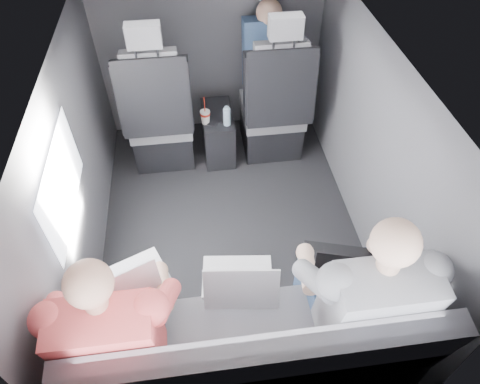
{
  "coord_description": "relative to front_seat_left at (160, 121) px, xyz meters",
  "views": [
    {
      "loc": [
        -0.19,
        -1.93,
        2.44
      ],
      "look_at": [
        0.06,
        -0.05,
        0.45
      ],
      "focal_mm": 32.0,
      "sensor_mm": 36.0,
      "label": 1
    }
  ],
  "objects": [
    {
      "name": "floor",
      "position": [
        0.45,
        -0.84,
        -0.4
      ],
      "size": [
        2.6,
        2.6,
        0.0
      ],
      "primitive_type": "plane",
      "color": "black",
      "rests_on": "ground"
    },
    {
      "name": "ceiling",
      "position": [
        0.45,
        -0.84,
        0.95
      ],
      "size": [
        2.6,
        2.6,
        0.0
      ],
      "primitive_type": "plane",
      "rotation": [
        3.14,
        0.0,
        0.0
      ],
      "color": "#B2B2AD",
      "rests_on": "panel_back"
    },
    {
      "name": "panel_left",
      "position": [
        -0.45,
        -0.84,
        0.27
      ],
      "size": [
        0.02,
        2.6,
        1.35
      ],
      "primitive_type": "cube",
      "color": "#56565B",
      "rests_on": "floor"
    },
    {
      "name": "panel_right",
      "position": [
        1.35,
        -0.84,
        0.27
      ],
      "size": [
        0.02,
        2.6,
        1.35
      ],
      "primitive_type": "cube",
      "color": "#56565B",
      "rests_on": "floor"
    },
    {
      "name": "panel_front",
      "position": [
        0.45,
        0.46,
        0.27
      ],
      "size": [
        1.8,
        0.02,
        1.35
      ],
      "primitive_type": "cube",
      "color": "#56565B",
      "rests_on": "floor"
    },
    {
      "name": "panel_back",
      "position": [
        0.45,
        -2.14,
        0.27
      ],
      "size": [
        1.8,
        0.02,
        1.35
      ],
      "primitive_type": "cube",
      "color": "#56565B",
      "rests_on": "floor"
    },
    {
      "name": "side_window",
      "position": [
        -0.43,
        -1.14,
        0.5
      ],
      "size": [
        0.02,
        0.75,
        0.42
      ],
      "primitive_type": "cube",
      "color": "white",
      "rests_on": "panel_left"
    },
    {
      "name": "seatbelt",
      "position": [
        0.9,
        -0.17,
        0.4
      ],
      "size": [
        0.35,
        0.11,
        0.59
      ],
      "primitive_type": "cube",
      "rotation": [
        -0.14,
        0.49,
        0.0
      ],
      "color": "black",
      "rests_on": "front_seat_right"
    },
    {
      "name": "front_seat_left",
      "position": [
        0.0,
        0.0,
        0.0
      ],
      "size": [
        0.52,
        0.58,
        1.26
      ],
      "color": "black",
      "rests_on": "floor"
    },
    {
      "name": "front_seat_right",
      "position": [
        0.9,
        0.0,
        0.0
      ],
      "size": [
        0.52,
        0.58,
        1.26
      ],
      "color": "black",
      "rests_on": "floor"
    },
    {
      "name": "center_console",
      "position": [
        0.45,
        0.04,
        -0.2
      ],
      "size": [
        0.24,
        0.48,
        0.41
      ],
      "color": "black",
      "rests_on": "floor"
    },
    {
      "name": "rear_bench",
      "position": [
        0.45,
        -1.9,
        -0.09
      ],
      "size": [
        1.6,
        0.57,
        0.92
      ],
      "color": "#5D5C61",
      "rests_on": "floor"
    },
    {
      "name": "soda_cup",
      "position": [
        0.35,
        -0.07,
        0.06
      ],
      "size": [
        0.08,
        0.08,
        0.24
      ],
      "color": "white",
      "rests_on": "center_console"
    },
    {
      "name": "water_bottle",
      "position": [
        0.51,
        -0.11,
        0.07
      ],
      "size": [
        0.06,
        0.06,
        0.16
      ],
      "color": "#A2C7DC",
      "rests_on": "center_console"
    },
    {
      "name": "laptop_white",
      "position": [
        -0.13,
        -1.62,
        0.24
      ],
      "size": [
        0.44,
        0.47,
        0.27
      ],
      "color": "silver",
      "rests_on": "passenger_rear_left"
    },
    {
      "name": "laptop_silver",
      "position": [
        0.4,
        -1.66,
        0.23
      ],
      "size": [
        0.37,
        0.35,
        0.25
      ],
      "color": "silver",
      "rests_on": "rear_bench"
    },
    {
      "name": "laptop_black",
      "position": [
        0.92,
        -1.66,
        0.23
      ],
      "size": [
        0.41,
        0.41,
        0.25
      ],
      "color": "black",
      "rests_on": "passenger_rear_right"
    },
    {
      "name": "passenger_rear_left",
      "position": [
        -0.16,
        -1.81,
        0.23
      ],
      "size": [
        0.5,
        0.62,
        1.23
      ],
      "color": "#2F2F34",
      "rests_on": "rear_bench"
    },
    {
      "name": "passenger_rear_right",
      "position": [
        0.95,
        -1.81,
        0.25
      ],
      "size": [
        0.54,
        0.65,
        1.27
      ],
      "color": "navy",
      "rests_on": "rear_bench"
    },
    {
      "name": "passenger_front_right",
      "position": [
        0.88,
        0.26,
        0.34
      ],
      "size": [
        0.38,
        0.38,
        0.76
      ],
      "color": "navy",
      "rests_on": "front_seat_right"
    }
  ]
}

